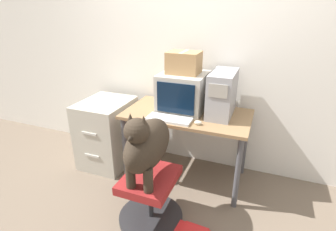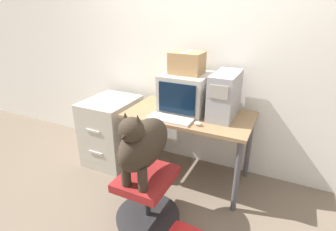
% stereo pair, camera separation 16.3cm
% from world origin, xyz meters
% --- Properties ---
extents(ground_plane, '(12.00, 12.00, 0.00)m').
position_xyz_m(ground_plane, '(0.00, 0.00, 0.00)').
color(ground_plane, '#6B5B4C').
extents(wall_back, '(8.00, 0.05, 2.60)m').
position_xyz_m(wall_back, '(0.00, 0.74, 1.30)').
color(wall_back, silver).
rests_on(wall_back, ground_plane).
extents(desk, '(1.22, 0.67, 0.74)m').
position_xyz_m(desk, '(0.00, 0.34, 0.64)').
color(desk, olive).
rests_on(desk, ground_plane).
extents(crt_monitor, '(0.44, 0.46, 0.37)m').
position_xyz_m(crt_monitor, '(-0.07, 0.42, 0.93)').
color(crt_monitor, '#B7B2A8').
rests_on(crt_monitor, desk).
extents(pc_tower, '(0.22, 0.47, 0.42)m').
position_xyz_m(pc_tower, '(0.31, 0.42, 0.95)').
color(pc_tower, '#99999E').
rests_on(pc_tower, desk).
extents(keyboard, '(0.41, 0.17, 0.03)m').
position_xyz_m(keyboard, '(-0.10, 0.10, 0.76)').
color(keyboard, silver).
rests_on(keyboard, desk).
extents(computer_mouse, '(0.07, 0.04, 0.04)m').
position_xyz_m(computer_mouse, '(0.17, 0.10, 0.76)').
color(computer_mouse, beige).
rests_on(computer_mouse, desk).
extents(office_chair, '(0.55, 0.55, 0.45)m').
position_xyz_m(office_chair, '(-0.09, -0.37, 0.23)').
color(office_chair, '#262628').
rests_on(office_chair, ground_plane).
extents(dog, '(0.26, 0.60, 0.60)m').
position_xyz_m(dog, '(-0.09, -0.40, 0.76)').
color(dog, '#33281E').
rests_on(dog, office_chair).
extents(filing_cabinet, '(0.51, 0.62, 0.75)m').
position_xyz_m(filing_cabinet, '(-0.93, 0.29, 0.38)').
color(filing_cabinet, '#B7B2A3').
rests_on(filing_cabinet, ground_plane).
extents(cardboard_box, '(0.30, 0.25, 0.21)m').
position_xyz_m(cardboard_box, '(-0.07, 0.42, 1.22)').
color(cardboard_box, '#A87F51').
rests_on(cardboard_box, crt_monitor).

